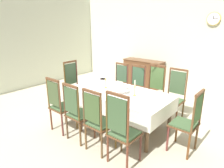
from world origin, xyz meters
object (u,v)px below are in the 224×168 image
at_px(bowl_far_left, 96,94).
at_px(sideboard, 143,73).
at_px(bowl_near_right, 85,90).
at_px(chair_south_a, 60,104).
at_px(bowl_near_left, 133,87).
at_px(chair_south_d, 122,129).
at_px(chair_north_a, 119,83).
at_px(chair_south_b, 77,112).
at_px(bowl_far_right, 103,79).
at_px(chair_head_west, 74,85).
at_px(mounted_clock, 214,19).
at_px(soup_tureen, 123,88).
at_px(candlestick_east, 135,90).
at_px(dining_table, 119,95).
at_px(chair_south_c, 98,120).
at_px(chair_north_b, 135,87).
at_px(chair_north_c, 154,90).
at_px(chair_head_east, 188,121).
at_px(spoon_primary, 138,88).
at_px(spoon_secondary, 83,89).
at_px(candlestick_west, 106,83).

bearing_deg(bowl_far_left, sideboard, 105.35).
bearing_deg(bowl_near_right, chair_south_a, -105.37).
height_order(bowl_near_left, bowl_near_right, bowl_near_right).
bearing_deg(chair_south_d, chair_north_a, 129.27).
bearing_deg(chair_south_b, bowl_far_left, 91.44).
bearing_deg(bowl_far_right, chair_head_west, -145.90).
bearing_deg(chair_south_b, sideboard, 103.52).
bearing_deg(mounted_clock, sideboard, -173.01).
relative_size(chair_north_a, chair_head_west, 0.91).
relative_size(soup_tureen, candlestick_east, 0.75).
bearing_deg(dining_table, sideboard, 112.06).
bearing_deg(chair_south_c, chair_north_b, 105.39).
distance_m(dining_table, chair_north_c, 1.00).
bearing_deg(chair_north_c, chair_south_b, 74.64).
relative_size(chair_head_east, spoon_primary, 6.36).
height_order(chair_south_a, spoon_secondary, chair_south_a).
bearing_deg(chair_north_a, chair_north_c, -179.67).
distance_m(chair_north_c, sideboard, 2.35).
height_order(chair_south_d, sideboard, chair_south_d).
bearing_deg(chair_head_west, dining_table, 90.00).
bearing_deg(bowl_near_left, bowl_far_right, -178.51).
distance_m(chair_south_d, bowl_near_right, 1.53).
distance_m(chair_north_a, chair_south_c, 2.18).
xyz_separation_m(chair_south_c, soup_tureen, (-0.19, 0.95, 0.27)).
xyz_separation_m(chair_south_b, mounted_clock, (1.09, 4.01, 1.66)).
height_order(chair_south_d, chair_head_east, chair_south_d).
height_order(chair_north_b, candlestick_east, chair_north_b).
xyz_separation_m(chair_south_a, chair_north_a, (0.00, 1.91, -0.01)).
bearing_deg(chair_head_west, bowl_far_right, 124.10).
xyz_separation_m(dining_table, chair_south_a, (-0.76, -0.95, -0.10)).
bearing_deg(chair_south_b, bowl_far_right, 114.08).
xyz_separation_m(dining_table, chair_south_d, (0.80, -0.96, -0.07)).
xyz_separation_m(chair_south_b, bowl_near_right, (-0.37, 0.56, 0.20)).
distance_m(candlestick_west, spoon_secondary, 0.51).
bearing_deg(sideboard, chair_north_a, 101.52).
bearing_deg(dining_table, chair_south_b, -103.82).
relative_size(dining_table, mounted_clock, 5.88).
bearing_deg(bowl_far_right, soup_tureen, -23.71).
bearing_deg(chair_head_east, chair_north_b, 60.65).
distance_m(candlestick_west, sideboard, 2.95).
xyz_separation_m(bowl_near_right, bowl_far_right, (-0.24, 0.81, 0.00)).
bearing_deg(mounted_clock, bowl_near_right, -112.98).
bearing_deg(chair_south_d, chair_head_west, 157.08).
bearing_deg(bowl_near_left, bowl_near_right, -128.16).
bearing_deg(bowl_far_right, spoon_primary, 2.86).
xyz_separation_m(dining_table, candlestick_east, (0.38, 0.00, 0.21)).
bearing_deg(chair_south_c, dining_table, 106.93).
bearing_deg(chair_south_d, candlestick_east, 113.70).
height_order(candlestick_west, bowl_far_right, candlestick_west).
bearing_deg(spoon_secondary, chair_north_a, 104.55).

